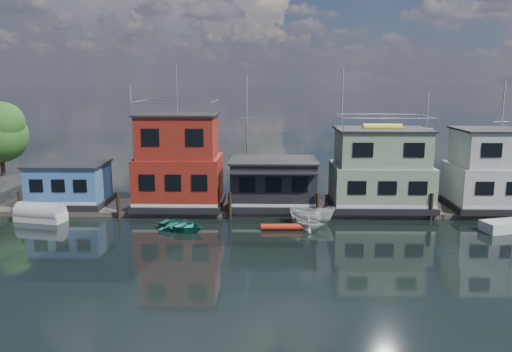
{
  "coord_description": "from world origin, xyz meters",
  "views": [
    {
      "loc": [
        -0.99,
        -29.47,
        10.9
      ],
      "look_at": [
        -1.97,
        12.0,
        3.0
      ],
      "focal_mm": 35.0,
      "sensor_mm": 36.0,
      "label": 1
    }
  ],
  "objects_px": {
    "dinghy_white": "(309,223)",
    "houseboat_green": "(380,170)",
    "red_kayak": "(283,227)",
    "houseboat_white": "(501,171)",
    "houseboat_blue": "(69,184)",
    "motorboat": "(312,215)",
    "houseboat_dark": "(273,183)",
    "dinghy_teal": "(181,225)",
    "tarp_runabout": "(40,214)",
    "houseboat_red": "(179,163)"
  },
  "relations": [
    {
      "from": "houseboat_dark",
      "to": "tarp_runabout",
      "type": "bearing_deg",
      "value": -168.57
    },
    {
      "from": "houseboat_blue",
      "to": "houseboat_white",
      "type": "xyz_separation_m",
      "value": [
        36.5,
        0.0,
        1.33
      ]
    },
    {
      "from": "houseboat_white",
      "to": "tarp_runabout",
      "type": "xyz_separation_m",
      "value": [
        -37.45,
        -3.75,
        -2.94
      ]
    },
    {
      "from": "houseboat_blue",
      "to": "motorboat",
      "type": "relative_size",
      "value": 1.81
    },
    {
      "from": "houseboat_blue",
      "to": "dinghy_teal",
      "type": "xyz_separation_m",
      "value": [
        10.63,
        -5.99,
        -1.82
      ]
    },
    {
      "from": "houseboat_dark",
      "to": "red_kayak",
      "type": "xyz_separation_m",
      "value": [
        0.68,
        -5.71,
        -2.17
      ]
    },
    {
      "from": "dinghy_teal",
      "to": "houseboat_blue",
      "type": "bearing_deg",
      "value": 87.44
    },
    {
      "from": "dinghy_teal",
      "to": "dinghy_white",
      "type": "relative_size",
      "value": 1.69
    },
    {
      "from": "dinghy_teal",
      "to": "houseboat_dark",
      "type": "bearing_deg",
      "value": -22.16
    },
    {
      "from": "houseboat_red",
      "to": "motorboat",
      "type": "height_order",
      "value": "houseboat_red"
    },
    {
      "from": "houseboat_green",
      "to": "motorboat",
      "type": "distance_m",
      "value": 7.7
    },
    {
      "from": "dinghy_teal",
      "to": "tarp_runabout",
      "type": "bearing_deg",
      "value": 105.88
    },
    {
      "from": "houseboat_red",
      "to": "houseboat_green",
      "type": "distance_m",
      "value": 17.01
    },
    {
      "from": "houseboat_blue",
      "to": "houseboat_green",
      "type": "bearing_deg",
      "value": 0.0
    },
    {
      "from": "houseboat_dark",
      "to": "dinghy_teal",
      "type": "relative_size",
      "value": 2.01
    },
    {
      "from": "houseboat_blue",
      "to": "houseboat_red",
      "type": "xyz_separation_m",
      "value": [
        9.5,
        0.0,
        1.9
      ]
    },
    {
      "from": "dinghy_teal",
      "to": "motorboat",
      "type": "relative_size",
      "value": 1.04
    },
    {
      "from": "tarp_runabout",
      "to": "houseboat_dark",
      "type": "bearing_deg",
      "value": 23.61
    },
    {
      "from": "houseboat_green",
      "to": "red_kayak",
      "type": "distance_m",
      "value": 10.63
    },
    {
      "from": "houseboat_dark",
      "to": "houseboat_white",
      "type": "height_order",
      "value": "houseboat_white"
    },
    {
      "from": "motorboat",
      "to": "dinghy_white",
      "type": "distance_m",
      "value": 1.89
    },
    {
      "from": "red_kayak",
      "to": "houseboat_green",
      "type": "bearing_deg",
      "value": 33.09
    },
    {
      "from": "houseboat_red",
      "to": "tarp_runabout",
      "type": "distance_m",
      "value": 11.64
    },
    {
      "from": "houseboat_green",
      "to": "tarp_runabout",
      "type": "distance_m",
      "value": 27.86
    },
    {
      "from": "tarp_runabout",
      "to": "red_kayak",
      "type": "bearing_deg",
      "value": 6.28
    },
    {
      "from": "dinghy_white",
      "to": "houseboat_green",
      "type": "bearing_deg",
      "value": -35.48
    },
    {
      "from": "houseboat_dark",
      "to": "dinghy_white",
      "type": "distance_m",
      "value": 6.55
    },
    {
      "from": "houseboat_green",
      "to": "red_kayak",
      "type": "relative_size",
      "value": 2.54
    },
    {
      "from": "houseboat_green",
      "to": "dinghy_white",
      "type": "height_order",
      "value": "houseboat_green"
    },
    {
      "from": "houseboat_white",
      "to": "dinghy_teal",
      "type": "xyz_separation_m",
      "value": [
        -25.87,
        -5.99,
        -3.16
      ]
    },
    {
      "from": "red_kayak",
      "to": "houseboat_blue",
      "type": "bearing_deg",
      "value": 161.07
    },
    {
      "from": "houseboat_blue",
      "to": "dinghy_teal",
      "type": "bearing_deg",
      "value": -29.4
    },
    {
      "from": "houseboat_red",
      "to": "dinghy_teal",
      "type": "relative_size",
      "value": 3.22
    },
    {
      "from": "houseboat_red",
      "to": "houseboat_dark",
      "type": "bearing_deg",
      "value": -0.14
    },
    {
      "from": "houseboat_white",
      "to": "dinghy_white",
      "type": "distance_m",
      "value": 17.59
    },
    {
      "from": "houseboat_dark",
      "to": "houseboat_red",
      "type": "bearing_deg",
      "value": 179.86
    },
    {
      "from": "houseboat_green",
      "to": "houseboat_white",
      "type": "relative_size",
      "value": 1.0
    },
    {
      "from": "houseboat_red",
      "to": "houseboat_white",
      "type": "distance_m",
      "value": 27.01
    },
    {
      "from": "red_kayak",
      "to": "dinghy_white",
      "type": "relative_size",
      "value": 1.52
    },
    {
      "from": "red_kayak",
      "to": "dinghy_white",
      "type": "distance_m",
      "value": 1.98
    },
    {
      "from": "red_kayak",
      "to": "dinghy_white",
      "type": "height_order",
      "value": "dinghy_white"
    },
    {
      "from": "houseboat_green",
      "to": "houseboat_white",
      "type": "height_order",
      "value": "houseboat_green"
    },
    {
      "from": "houseboat_blue",
      "to": "dinghy_white",
      "type": "relative_size",
      "value": 2.95
    },
    {
      "from": "houseboat_blue",
      "to": "houseboat_green",
      "type": "xyz_separation_m",
      "value": [
        26.5,
        0.0,
        1.34
      ]
    },
    {
      "from": "tarp_runabout",
      "to": "dinghy_white",
      "type": "distance_m",
      "value": 21.17
    },
    {
      "from": "houseboat_white",
      "to": "houseboat_green",
      "type": "bearing_deg",
      "value": 180.0
    },
    {
      "from": "houseboat_blue",
      "to": "houseboat_red",
      "type": "bearing_deg",
      "value": 0.0
    },
    {
      "from": "dinghy_white",
      "to": "houseboat_red",
      "type": "bearing_deg",
      "value": 74.28
    },
    {
      "from": "houseboat_green",
      "to": "red_kayak",
      "type": "bearing_deg",
      "value": -145.47
    },
    {
      "from": "houseboat_white",
      "to": "dinghy_teal",
      "type": "relative_size",
      "value": 2.28
    }
  ]
}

